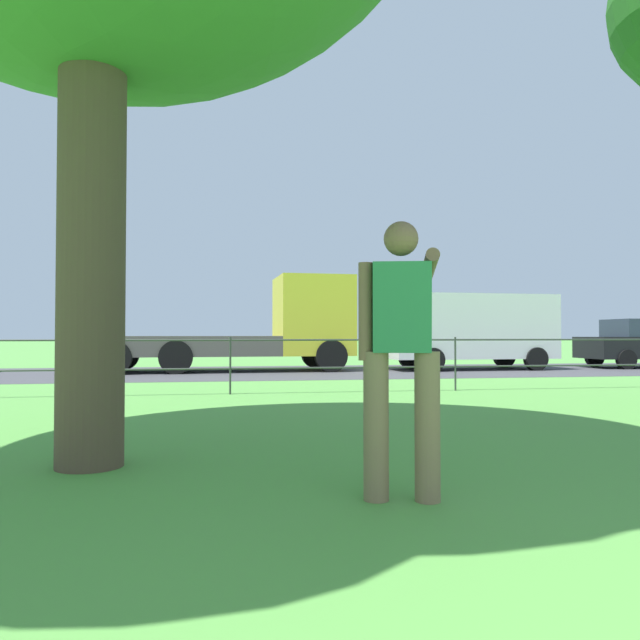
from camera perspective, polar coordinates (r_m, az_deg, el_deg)
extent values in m
cube|color=#424247|center=(17.17, -1.96, -4.87)|extent=(80.00, 6.47, 0.01)
cylinder|color=#333833|center=(10.78, -8.41, -4.26)|extent=(0.04, 0.04, 1.00)
cylinder|color=#333833|center=(11.66, 12.57, -4.03)|extent=(0.04, 0.04, 1.00)
cylinder|color=#333833|center=(11.04, 2.49, -4.47)|extent=(29.15, 0.03, 0.03)
cylinder|color=#333833|center=(11.02, 2.49, -1.87)|extent=(29.15, 0.03, 0.03)
cylinder|color=brown|center=(5.24, -20.60, 9.61)|extent=(0.52, 0.52, 4.06)
cylinder|color=#846B4C|center=(3.90, 5.28, -9.83)|extent=(0.16, 0.16, 0.93)
cylinder|color=#846B4C|center=(3.92, 10.03, -9.78)|extent=(0.16, 0.16, 0.93)
cube|color=#2D7F4C|center=(3.87, 7.62, 1.23)|extent=(0.41, 0.34, 0.58)
sphere|color=brown|center=(3.91, 7.60, 7.56)|extent=(0.22, 0.22, 0.22)
cylinder|color=brown|center=(4.21, 10.12, 4.69)|extent=(0.24, 0.63, 0.22)
cylinder|color=brown|center=(3.86, 4.29, 0.81)|extent=(0.09, 0.09, 0.62)
cube|color=yellow|center=(17.98, -0.69, 0.37)|extent=(2.18, 2.37, 2.30)
cube|color=#283342|center=(18.18, 2.07, 1.44)|extent=(0.18, 1.84, 0.87)
cube|color=#56514C|center=(17.63, -12.42, -2.38)|extent=(5.28, 2.48, 0.56)
cylinder|color=black|center=(19.08, -0.38, -3.18)|extent=(0.91, 0.33, 0.90)
cylinder|color=black|center=(17.01, 1.04, -3.40)|extent=(0.91, 0.33, 0.90)
cylinder|color=black|center=(18.70, -13.19, -3.18)|extent=(0.91, 0.33, 0.90)
cylinder|color=black|center=(16.59, -13.37, -3.41)|extent=(0.91, 0.33, 0.90)
cylinder|color=black|center=(18.80, -17.96, -3.14)|extent=(0.91, 0.33, 0.90)
cylinder|color=black|center=(16.70, -18.73, -3.36)|extent=(0.91, 0.33, 0.90)
cube|color=white|center=(18.85, 13.65, -0.61)|extent=(5.05, 2.10, 1.90)
cube|color=#283342|center=(19.79, 18.90, 0.35)|extent=(0.17, 1.67, 0.76)
cylinder|color=black|center=(20.46, 16.88, -3.31)|extent=(0.69, 0.26, 0.68)
cylinder|color=black|center=(18.84, 19.57, -3.46)|extent=(0.69, 0.26, 0.68)
cylinder|color=black|center=(19.15, 8.41, -3.49)|extent=(0.69, 0.26, 0.68)
cylinder|color=black|center=(17.41, 10.49, -3.69)|extent=(0.69, 0.26, 0.68)
cylinder|color=black|center=(21.94, 24.33, -3.22)|extent=(0.60, 0.21, 0.60)
cylinder|color=black|center=(20.60, 26.78, -3.32)|extent=(0.60, 0.21, 0.60)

